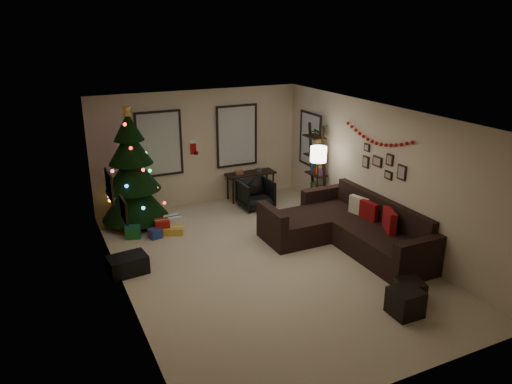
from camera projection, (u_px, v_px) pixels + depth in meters
floor at (265, 262)px, 8.91m from camera, size 7.00×7.00×0.00m
ceiling at (266, 115)px, 8.02m from camera, size 7.00×7.00×0.00m
wall_back at (199, 148)px, 11.45m from camera, size 5.00×0.00×5.00m
wall_front at (405, 285)px, 5.48m from camera, size 5.00×0.00×5.00m
wall_left at (119, 215)px, 7.45m from camera, size 0.00×7.00×7.00m
wall_right at (381, 174)px, 9.48m from camera, size 0.00×7.00×7.00m
window_back_left at (159, 144)px, 10.97m from camera, size 1.05×0.06×1.50m
window_back_right at (237, 136)px, 11.74m from camera, size 1.05×0.06×1.50m
window_right_wall at (311, 140)px, 11.59m from camera, size 0.06×0.90×1.30m
christmas_tree at (132, 175)px, 10.27m from camera, size 1.42×1.42×2.63m
presents at (161, 228)px, 10.11m from camera, size 1.23×0.70×0.30m
sofa at (348, 230)px, 9.52m from camera, size 2.18×3.14×0.94m
pillow_red_a at (389, 223)px, 9.00m from camera, size 0.32×0.50×0.49m
pillow_red_b at (369, 212)px, 9.52m from camera, size 0.17×0.42×0.41m
pillow_cream at (359, 207)px, 9.79m from camera, size 0.22×0.44×0.42m
ottoman_near at (405, 302)px, 7.25m from camera, size 0.44×0.44×0.41m
ottoman_far at (410, 291)px, 7.59m from camera, size 0.48×0.48×0.37m
desk at (251, 176)px, 11.95m from camera, size 1.22×0.44×0.66m
desk_chair at (256, 194)px, 11.41m from camera, size 0.68×0.64×0.69m
bookshelf at (317, 168)px, 11.20m from camera, size 0.30×0.58×1.99m
potted_plant at (319, 131)px, 10.91m from camera, size 0.60×0.57×0.53m
floor_lamp at (318, 159)px, 10.43m from camera, size 0.35×0.35×1.64m
art_map at (109, 186)px, 8.17m from camera, size 0.04×0.60×0.50m
art_abstract at (123, 210)px, 7.14m from camera, size 0.04×0.45×0.35m
gallery at (383, 164)px, 9.34m from camera, size 0.03×1.25×0.54m
garland at (377, 137)px, 9.34m from camera, size 0.08×1.90×0.30m
stocking_left at (193, 147)px, 11.38m from camera, size 0.20×0.05×0.36m
stocking_right at (205, 140)px, 11.55m from camera, size 0.20×0.05×0.36m
storage_bin at (128, 265)px, 8.46m from camera, size 0.70×0.51×0.33m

